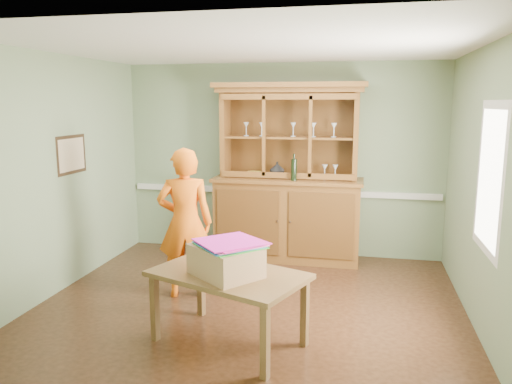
% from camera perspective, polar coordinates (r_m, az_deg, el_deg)
% --- Properties ---
extents(floor, '(4.50, 4.50, 0.00)m').
position_cam_1_polar(floor, '(5.55, -0.62, -12.70)').
color(floor, '#4D2C18').
rests_on(floor, ground).
extents(ceiling, '(4.50, 4.50, 0.00)m').
position_cam_1_polar(ceiling, '(5.14, -0.68, 16.26)').
color(ceiling, white).
rests_on(ceiling, wall_back).
extents(wall_back, '(4.50, 0.00, 4.50)m').
position_cam_1_polar(wall_back, '(7.12, 2.90, 3.68)').
color(wall_back, gray).
rests_on(wall_back, floor).
extents(wall_left, '(0.00, 4.00, 4.00)m').
position_cam_1_polar(wall_left, '(6.07, -21.85, 1.82)').
color(wall_left, gray).
rests_on(wall_left, floor).
extents(wall_right, '(0.00, 4.00, 4.00)m').
position_cam_1_polar(wall_right, '(5.17, 24.46, 0.28)').
color(wall_right, gray).
rests_on(wall_right, floor).
extents(wall_front, '(4.50, 0.00, 4.50)m').
position_cam_1_polar(wall_front, '(3.29, -8.36, -4.15)').
color(wall_front, gray).
rests_on(wall_front, floor).
extents(chair_rail, '(4.41, 0.05, 0.08)m').
position_cam_1_polar(chair_rail, '(7.16, 2.84, 0.08)').
color(chair_rail, silver).
rests_on(chair_rail, wall_back).
extents(framed_map, '(0.03, 0.60, 0.46)m').
position_cam_1_polar(framed_map, '(6.29, -20.30, 4.02)').
color(framed_map, '#312113').
rests_on(framed_map, wall_left).
extents(window_panel, '(0.03, 0.96, 1.36)m').
position_cam_1_polar(window_panel, '(4.86, 25.09, 1.44)').
color(window_panel, silver).
rests_on(window_panel, wall_right).
extents(china_hutch, '(2.06, 0.68, 2.42)m').
position_cam_1_polar(china_hutch, '(6.91, 3.64, -0.77)').
color(china_hutch, brown).
rests_on(china_hutch, floor).
extents(dining_table, '(1.54, 1.23, 0.67)m').
position_cam_1_polar(dining_table, '(4.52, -3.16, -10.12)').
color(dining_table, brown).
rests_on(dining_table, floor).
extents(cardboard_box, '(0.72, 0.71, 0.26)m').
position_cam_1_polar(cardboard_box, '(4.39, -3.49, -7.86)').
color(cardboard_box, '#A77C56').
rests_on(cardboard_box, dining_table).
extents(kite_stack, '(0.69, 0.69, 0.04)m').
position_cam_1_polar(kite_stack, '(4.34, -2.87, -5.93)').
color(kite_stack, green).
rests_on(kite_stack, cardboard_box).
extents(person, '(0.70, 0.55, 1.68)m').
position_cam_1_polar(person, '(5.59, -8.10, -3.54)').
color(person, orange).
rests_on(person, floor).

